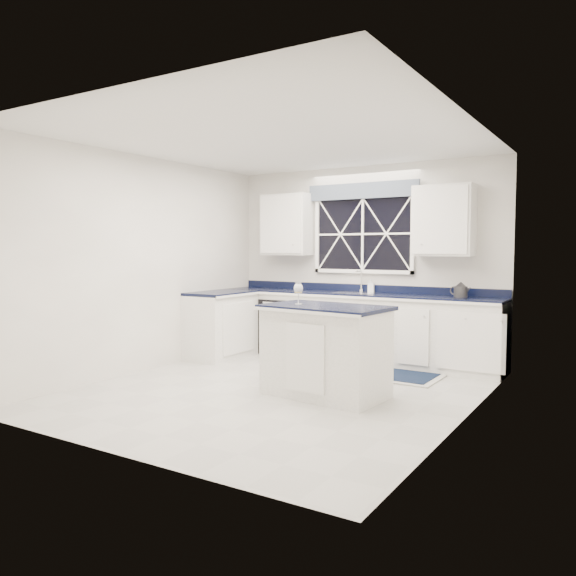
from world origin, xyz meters
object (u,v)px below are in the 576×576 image
Objects in this scene: dishwasher at (287,325)px; island at (326,350)px; wine_glass at (298,289)px; soap_bottle at (371,286)px; kettle at (460,290)px; faucet at (361,281)px.

dishwasher is 0.61× the size of island.
wine_glass is at bearing -165.76° from island.
kettle is at bearing -7.93° from soap_bottle.
island is (0.54, -2.06, -0.62)m from faucet.
dishwasher is at bearing -170.02° from soap_bottle.
kettle reaches higher than dishwasher.
dishwasher is 3.55× the size of wine_glass.
kettle is at bearing 70.56° from island.
wine_glass is (-1.19, -1.96, 0.08)m from kettle.
island is at bearing -79.43° from soap_bottle.
island is 4.93× the size of kettle.
soap_bottle reaches higher than dishwasher.
dishwasher is 2.44m from wine_glass.
dishwasher is 2.72× the size of faucet.
wine_glass is at bearing -83.65° from faucet.
faucet reaches higher than soap_bottle.
faucet is 1.63× the size of soap_bottle.
wine_glass is (-0.30, -0.05, 0.63)m from island.
wine_glass is (0.23, -2.11, 0.02)m from faucet.
soap_bottle is at bearing 9.67° from faucet.
faucet reaches higher than wine_glass.
kettle is at bearing 58.63° from wine_glass.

